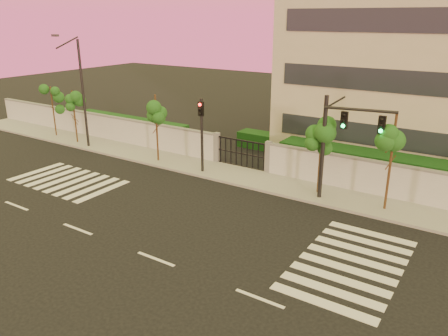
{
  "coord_description": "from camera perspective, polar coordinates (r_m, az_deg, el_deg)",
  "views": [
    {
      "loc": [
        11.26,
        -11.94,
        9.72
      ],
      "look_at": [
        -0.48,
        6.0,
        2.25
      ],
      "focal_mm": 35.0,
      "sensor_mm": 36.0,
      "label": 1
    }
  ],
  "objects": [
    {
      "name": "ground",
      "position": [
        19.07,
        -8.88,
        -11.68
      ],
      "size": [
        120.0,
        120.0,
        0.0
      ],
      "primitive_type": "plane",
      "color": "black",
      "rests_on": "ground"
    },
    {
      "name": "sidewalk",
      "position": [
        26.9,
        6.12,
        -1.92
      ],
      "size": [
        60.0,
        3.0,
        0.15
      ],
      "primitive_type": "cube",
      "color": "gray",
      "rests_on": "ground"
    },
    {
      "name": "perimeter_wall",
      "position": [
        27.79,
        7.81,
        0.89
      ],
      "size": [
        60.0,
        0.36,
        2.2
      ],
      "color": "#B4B7BC",
      "rests_on": "ground"
    },
    {
      "name": "hedge_row",
      "position": [
        29.88,
        11.91,
        1.45
      ],
      "size": [
        41.0,
        4.25,
        1.8
      ],
      "color": "black",
      "rests_on": "ground"
    },
    {
      "name": "road_markings",
      "position": [
        22.49,
        -5.52,
        -6.47
      ],
      "size": [
        57.0,
        7.62,
        0.02
      ],
      "color": "silver",
      "rests_on": "ground"
    },
    {
      "name": "street_tree_a",
      "position": [
        39.3,
        -21.53,
        8.25
      ],
      "size": [
        1.3,
        1.04,
        4.27
      ],
      "color": "#382314",
      "rests_on": "ground"
    },
    {
      "name": "street_tree_b",
      "position": [
        36.5,
        -19.04,
        7.82
      ],
      "size": [
        1.4,
        1.11,
        4.3
      ],
      "color": "#382314",
      "rests_on": "ground"
    },
    {
      "name": "street_tree_c",
      "position": [
        30.17,
        -8.83,
        7.11
      ],
      "size": [
        1.53,
        1.22,
        4.78
      ],
      "color": "#382314",
      "rests_on": "ground"
    },
    {
      "name": "street_tree_d",
      "position": [
        24.79,
        12.67,
        3.53
      ],
      "size": [
        1.56,
        1.24,
        4.37
      ],
      "color": "#382314",
      "rests_on": "ground"
    },
    {
      "name": "street_tree_e",
      "position": [
        23.39,
        21.33,
        3.47
      ],
      "size": [
        1.6,
        1.27,
        5.31
      ],
      "color": "#382314",
      "rests_on": "ground"
    },
    {
      "name": "traffic_signal_main",
      "position": [
        23.71,
        14.56,
        3.88
      ],
      "size": [
        3.69,
        0.82,
        5.86
      ],
      "rotation": [
        0.0,
        0.0,
        0.19
      ],
      "color": "black",
      "rests_on": "ground"
    },
    {
      "name": "traffic_signal_secondary",
      "position": [
        27.7,
        -2.95,
        5.42
      ],
      "size": [
        0.38,
        0.36,
        4.93
      ],
      "rotation": [
        0.0,
        0.0,
        -0.1
      ],
      "color": "black",
      "rests_on": "ground"
    },
    {
      "name": "streetlight_west",
      "position": [
        34.7,
        -18.21,
        9.82
      ],
      "size": [
        0.51,
        2.06,
        8.55
      ],
      "color": "black",
      "rests_on": "ground"
    }
  ]
}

